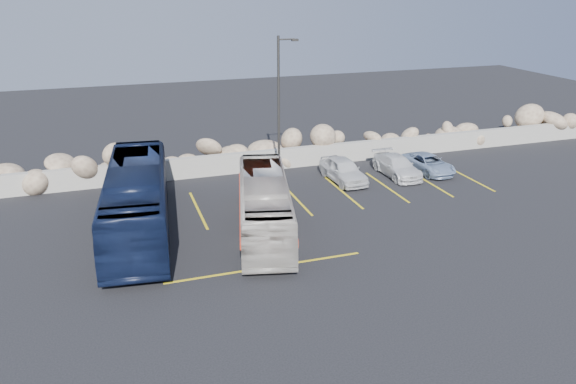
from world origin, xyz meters
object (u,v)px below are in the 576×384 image
object	(u,v)px
vintage_bus	(264,205)
car_a	(343,170)
car_d	(428,164)
car_c	(397,166)
lamppost	(280,107)
tour_coach	(137,200)

from	to	relation	value
vintage_bus	car_a	bearing A→B (deg)	53.47
car_a	car_d	size ratio (longest dim) A/B	1.04
vintage_bus	car_c	bearing A→B (deg)	41.40
car_c	car_d	world-z (taller)	car_c
lamppost	vintage_bus	world-z (taller)	lamppost
lamppost	car_c	xyz separation A→B (m)	(6.80, -0.95, -3.72)
lamppost	car_d	bearing A→B (deg)	-6.14
tour_coach	car_d	bearing A→B (deg)	17.12
car_c	car_d	xyz separation A→B (m)	(2.07, -0.00, -0.05)
car_d	car_a	bearing A→B (deg)	173.55
lamppost	car_c	size ratio (longest dim) A/B	2.02
tour_coach	car_c	size ratio (longest dim) A/B	2.76
tour_coach	car_d	size ratio (longest dim) A/B	2.90
vintage_bus	tour_coach	world-z (taller)	tour_coach
vintage_bus	car_a	xyz separation A→B (m)	(6.08, 5.08, -0.60)
lamppost	vintage_bus	xyz separation A→B (m)	(-2.61, -5.92, -3.03)
lamppost	car_a	size ratio (longest dim) A/B	2.05
car_c	vintage_bus	bearing A→B (deg)	-152.39
vintage_bus	car_c	size ratio (longest dim) A/B	2.29
lamppost	vintage_bus	distance (m)	7.15
tour_coach	car_c	bearing A→B (deg)	18.61
lamppost	car_d	size ratio (longest dim) A/B	2.13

